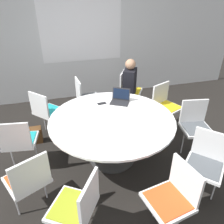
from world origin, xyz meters
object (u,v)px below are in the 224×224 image
(chair_5, at_px, (78,205))
(chair_9, at_px, (165,103))
(chair_3, at_px, (19,140))
(chair_8, at_px, (195,123))
(chair_1, at_px, (85,96))
(chair_2, at_px, (46,109))
(chair_4, at_px, (28,178))
(laptop, at_px, (120,99))
(person_0, at_px, (130,84))
(chair_0, at_px, (128,88))
(chair_7, at_px, (206,160))
(handbag, at_px, (31,136))
(chair_6, at_px, (174,195))
(cell_phone, at_px, (102,103))

(chair_5, height_order, chair_9, same)
(chair_3, height_order, chair_9, same)
(chair_8, bearing_deg, chair_1, -34.77)
(chair_1, relative_size, chair_2, 1.00)
(chair_4, xyz_separation_m, laptop, (1.43, 1.12, 0.27))
(laptop, bearing_deg, chair_3, -137.91)
(chair_8, bearing_deg, laptop, -21.12)
(chair_1, xyz_separation_m, laptop, (0.45, -0.85, 0.27))
(person_0, bearing_deg, chair_0, -160.89)
(chair_9, height_order, person_0, person_0)
(chair_7, relative_size, laptop, 2.34)
(chair_1, bearing_deg, handbag, -67.68)
(chair_4, height_order, laptop, laptop)
(chair_8, distance_m, handbag, 2.75)
(chair_6, height_order, handbag, chair_6)
(cell_phone, bearing_deg, handbag, 166.38)
(chair_0, bearing_deg, handbag, -41.28)
(chair_2, relative_size, chair_7, 1.00)
(person_0, distance_m, laptop, 0.85)
(laptop, bearing_deg, cell_phone, -152.08)
(chair_5, bearing_deg, chair_2, 40.52)
(chair_0, relative_size, chair_6, 1.00)
(chair_4, xyz_separation_m, chair_7, (2.10, -0.28, 0.00))
(chair_3, relative_size, cell_phone, 5.94)
(laptop, distance_m, cell_phone, 0.31)
(chair_2, xyz_separation_m, handbag, (-0.31, -0.17, -0.39))
(chair_9, xyz_separation_m, person_0, (-0.47, 0.60, 0.19))
(chair_7, xyz_separation_m, chair_9, (0.24, 1.53, 0.00))
(chair_9, xyz_separation_m, cell_phone, (-1.22, -0.11, 0.22))
(cell_phone, bearing_deg, chair_3, -165.05)
(person_0, relative_size, handbag, 3.40)
(chair_7, distance_m, chair_9, 1.55)
(chair_7, xyz_separation_m, handbag, (-2.19, 1.71, -0.39))
(chair_4, relative_size, chair_8, 1.00)
(chair_6, height_order, chair_9, same)
(chair_4, bearing_deg, chair_0, 20.88)
(chair_3, distance_m, chair_5, 1.44)
(chair_5, bearing_deg, chair_1, 21.89)
(chair_4, height_order, person_0, person_0)
(chair_7, bearing_deg, chair_4, 39.99)
(chair_3, bearing_deg, chair_9, 19.11)
(chair_9, bearing_deg, laptop, -15.75)
(chair_1, distance_m, chair_4, 2.20)
(chair_1, distance_m, handbag, 1.26)
(chair_1, relative_size, person_0, 0.71)
(chair_4, relative_size, person_0, 0.71)
(chair_3, relative_size, laptop, 2.34)
(chair_5, xyz_separation_m, chair_7, (1.61, 0.21, 0.00))
(chair_3, relative_size, handbag, 2.43)
(chair_9, xyz_separation_m, laptop, (-0.91, -0.13, 0.27))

